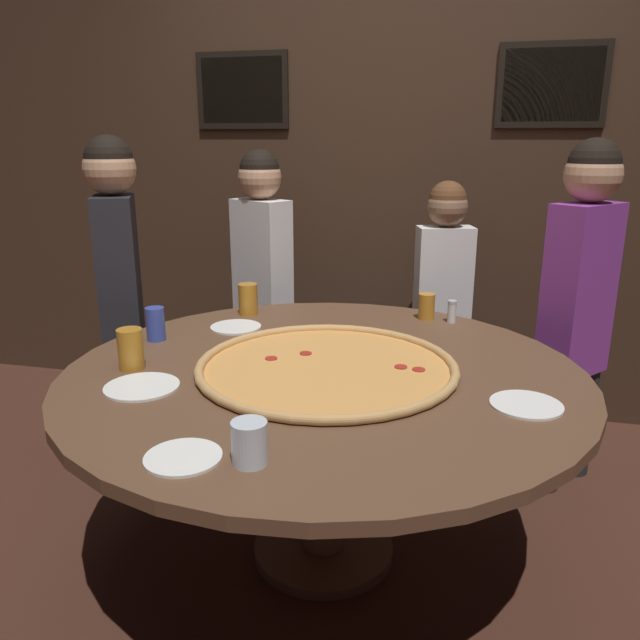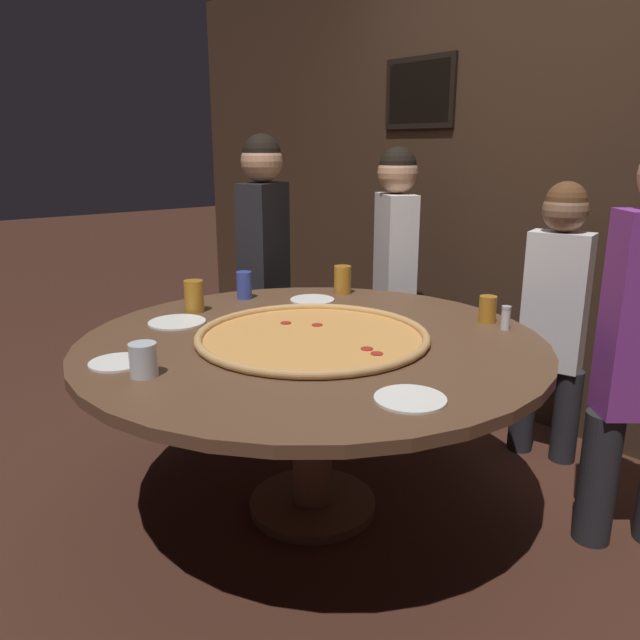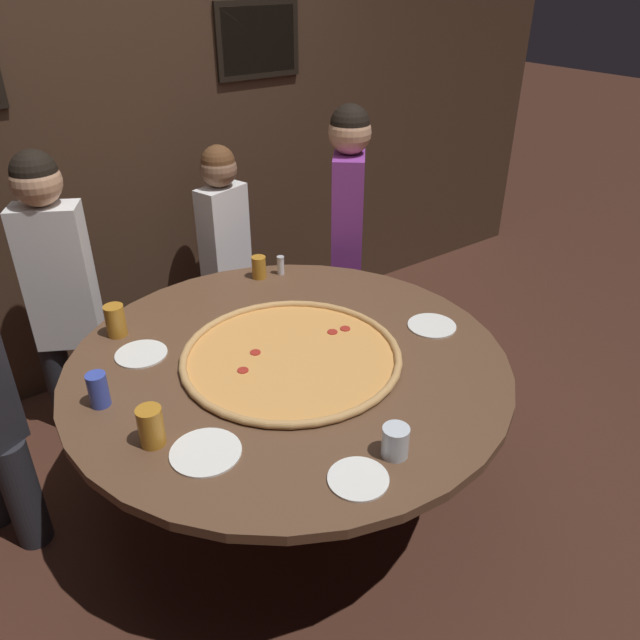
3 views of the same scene
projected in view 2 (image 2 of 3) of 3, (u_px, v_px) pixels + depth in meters
name	position (u px, v px, depth m)	size (l,w,h in m)	color
ground_plane	(313.00, 507.00, 2.60)	(24.00, 24.00, 0.00)	#422319
back_wall	(540.00, 176.00, 3.16)	(6.40, 0.08, 2.60)	#3D281C
dining_table	(312.00, 365.00, 2.43)	(1.79, 1.79, 0.74)	brown
giant_pizza	(312.00, 336.00, 2.38)	(0.90, 0.90, 0.03)	#E0994C
drink_cup_far_left	(143.00, 360.00, 1.99)	(0.09, 0.09, 0.11)	silver
drink_cup_far_right	(194.00, 296.00, 2.76)	(0.09, 0.09, 0.14)	#BC7A23
drink_cup_near_left	(244.00, 285.00, 3.00)	(0.07, 0.07, 0.13)	#384CB7
drink_cup_centre_back	(342.00, 280.00, 3.10)	(0.08, 0.08, 0.14)	#BC7A23
drink_cup_by_shaker	(488.00, 309.00, 2.60)	(0.07, 0.07, 0.11)	#BC7A23
white_plate_right_side	(177.00, 322.00, 2.60)	(0.24, 0.24, 0.01)	white
white_plate_near_front	(410.00, 399.00, 1.81)	(0.21, 0.21, 0.01)	white
white_plate_beside_cup	(312.00, 300.00, 2.98)	(0.21, 0.21, 0.01)	white
white_plate_far_back	(118.00, 362.00, 2.12)	(0.19, 0.19, 0.01)	white
condiment_shaker	(506.00, 318.00, 2.50)	(0.04, 0.04, 0.10)	silver
diner_centre_back	(555.00, 307.00, 2.85)	(0.34, 0.22, 1.31)	#232328
diner_far_left	(395.00, 264.00, 3.45)	(0.38, 0.29, 1.45)	#232328
diner_side_right	(264.00, 255.00, 3.49)	(0.29, 0.40, 1.52)	#232328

